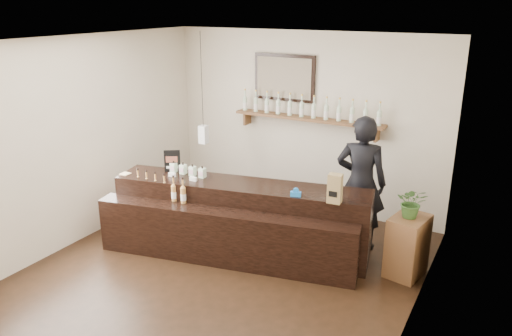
% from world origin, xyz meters
% --- Properties ---
extents(ground, '(5.00, 5.00, 0.00)m').
position_xyz_m(ground, '(0.00, 0.00, 0.00)').
color(ground, black).
rests_on(ground, ground).
extents(room_shell, '(5.00, 5.00, 5.00)m').
position_xyz_m(room_shell, '(0.00, 0.00, 1.70)').
color(room_shell, beige).
rests_on(room_shell, ground).
extents(back_wall_decor, '(2.66, 0.96, 1.69)m').
position_xyz_m(back_wall_decor, '(-0.15, 2.37, 1.76)').
color(back_wall_decor, brown).
rests_on(back_wall_decor, ground).
extents(counter, '(3.45, 1.57, 1.11)m').
position_xyz_m(counter, '(-0.11, 0.57, 0.45)').
color(counter, black).
rests_on(counter, ground).
extents(promo_sign, '(0.20, 0.14, 0.31)m').
position_xyz_m(promo_sign, '(-1.18, 0.65, 1.10)').
color(promo_sign, black).
rests_on(promo_sign, counter).
extents(paper_bag, '(0.17, 0.13, 0.35)m').
position_xyz_m(paper_bag, '(1.19, 0.67, 1.13)').
color(paper_bag, olive).
rests_on(paper_bag, counter).
extents(tape_dispenser, '(0.14, 0.08, 0.11)m').
position_xyz_m(tape_dispenser, '(0.71, 0.63, 0.99)').
color(tape_dispenser, blue).
rests_on(tape_dispenser, counter).
extents(side_cabinet, '(0.47, 0.58, 0.76)m').
position_xyz_m(side_cabinet, '(2.00, 1.11, 0.38)').
color(side_cabinet, brown).
rests_on(side_cabinet, ground).
extents(potted_plant, '(0.40, 0.36, 0.39)m').
position_xyz_m(potted_plant, '(2.00, 1.11, 0.95)').
color(potted_plant, '#355B24').
rests_on(potted_plant, side_cabinet).
extents(shopkeeper, '(0.82, 0.60, 2.07)m').
position_xyz_m(shopkeeper, '(1.24, 1.55, 1.04)').
color(shopkeeper, black).
rests_on(shopkeeper, ground).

